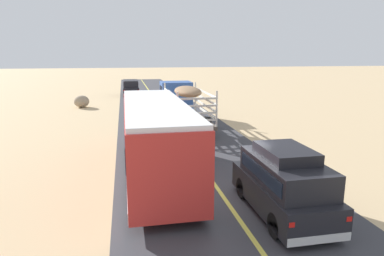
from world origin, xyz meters
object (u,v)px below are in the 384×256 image
at_px(car_far, 131,87).
at_px(boulder_mid_field, 82,101).
at_px(suv_near, 284,182).
at_px(bus, 155,137).
at_px(livestock_truck, 180,99).

xyz_separation_m(car_far, boulder_mid_field, (-4.99, -8.84, -0.50)).
xyz_separation_m(suv_near, boulder_mid_field, (-9.14, 25.22, -0.56)).
bearing_deg(car_far, bus, -89.20).
distance_m(bus, car_far, 29.68).
bearing_deg(livestock_truck, bus, -104.11).
distance_m(suv_near, car_far, 34.32).
height_order(livestock_truck, boulder_mid_field, livestock_truck).
distance_m(livestock_truck, boulder_mid_field, 12.28).
height_order(suv_near, bus, bus).
bearing_deg(boulder_mid_field, livestock_truck, -46.43).
bearing_deg(suv_near, boulder_mid_field, 109.92).
relative_size(car_far, boulder_mid_field, 3.06).
distance_m(suv_near, boulder_mid_field, 26.83).
relative_size(suv_near, livestock_truck, 0.48).
bearing_deg(bus, livestock_truck, 75.89).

